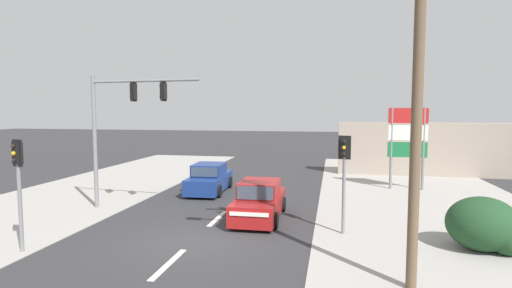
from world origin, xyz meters
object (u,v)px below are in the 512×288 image
at_px(sedan_kerbside_parked, 259,201).
at_px(shopping_plaza_sign, 408,137).
at_px(pedestal_signal_left_kerb, 18,176).
at_px(sedan_oncoming_mid, 209,179).
at_px(traffic_signal_mast, 119,117).
at_px(pedestal_signal_right_kerb, 344,168).
at_px(utility_pole_foreground_right, 413,66).

bearing_deg(sedan_kerbside_parked, shopping_plaza_sign, 46.67).
relative_size(pedestal_signal_left_kerb, sedan_oncoming_mid, 0.83).
xyz_separation_m(traffic_signal_mast, pedestal_signal_right_kerb, (9.71, -1.76, -1.73)).
bearing_deg(pedestal_signal_right_kerb, sedan_oncoming_mid, 138.41).
bearing_deg(pedestal_signal_right_kerb, utility_pole_foreground_right, -71.12).
bearing_deg(sedan_oncoming_mid, sedan_kerbside_parked, -52.28).
bearing_deg(pedestal_signal_left_kerb, pedestal_signal_right_kerb, 20.91).
xyz_separation_m(utility_pole_foreground_right, sedan_kerbside_parked, (-4.79, 5.70, -4.81)).
bearing_deg(utility_pole_foreground_right, pedestal_signal_left_kerb, 178.00).
xyz_separation_m(traffic_signal_mast, pedestal_signal_left_kerb, (-0.24, -5.56, -1.73)).
relative_size(traffic_signal_mast, pedestal_signal_right_kerb, 1.69).
bearing_deg(sedan_oncoming_mid, pedestal_signal_left_kerb, -106.46).
bearing_deg(pedestal_signal_right_kerb, pedestal_signal_left_kerb, -159.09).
xyz_separation_m(utility_pole_foreground_right, shopping_plaza_sign, (2.23, 13.15, -2.53)).
bearing_deg(shopping_plaza_sign, traffic_signal_mast, -151.73).
xyz_separation_m(pedestal_signal_right_kerb, sedan_kerbside_parked, (-3.36, 1.51, -1.71)).
relative_size(utility_pole_foreground_right, shopping_plaza_sign, 2.24).
bearing_deg(utility_pole_foreground_right, pedestal_signal_right_kerb, 108.88).
distance_m(utility_pole_foreground_right, sedan_kerbside_parked, 8.87).
relative_size(pedestal_signal_left_kerb, sedan_kerbside_parked, 0.84).
xyz_separation_m(shopping_plaza_sign, sedan_oncoming_mid, (-10.66, -2.74, -2.28)).
bearing_deg(traffic_signal_mast, sedan_oncoming_mid, 58.59).
relative_size(pedestal_signal_right_kerb, sedan_oncoming_mid, 0.83).
distance_m(pedestal_signal_right_kerb, sedan_kerbside_parked, 4.06).
relative_size(pedestal_signal_right_kerb, pedestal_signal_left_kerb, 1.00).
height_order(pedestal_signal_left_kerb, sedan_oncoming_mid, pedestal_signal_left_kerb).
relative_size(traffic_signal_mast, sedan_oncoming_mid, 1.39).
xyz_separation_m(traffic_signal_mast, sedan_oncoming_mid, (2.72, 4.45, -3.44)).
xyz_separation_m(pedestal_signal_left_kerb, sedan_oncoming_mid, (2.96, 10.01, -1.71)).
height_order(utility_pole_foreground_right, pedestal_signal_right_kerb, utility_pole_foreground_right).
bearing_deg(sedan_kerbside_parked, pedestal_signal_right_kerb, -24.17).
bearing_deg(pedestal_signal_right_kerb, sedan_kerbside_parked, 155.83).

